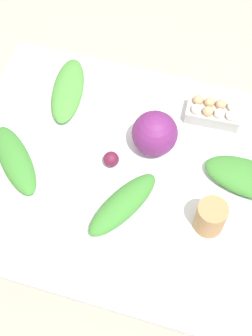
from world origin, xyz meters
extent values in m
plane|color=#B2A899|center=(0.00, 0.00, 0.00)|extent=(8.00, 8.00, 0.00)
cube|color=silver|center=(0.00, 0.00, 0.76)|extent=(1.37, 1.08, 0.03)
cylinder|color=olive|center=(0.62, -0.48, 0.37)|extent=(0.06, 0.06, 0.74)
sphere|color=#6B2366|center=(-0.08, -0.14, 0.86)|extent=(0.18, 0.18, 0.18)
cube|color=#A8A8A3|center=(-0.28, -0.35, 0.80)|extent=(0.23, 0.12, 0.06)
sphere|color=white|center=(-0.35, -0.38, 0.84)|extent=(0.04, 0.04, 0.04)
sphere|color=tan|center=(-0.30, -0.38, 0.84)|extent=(0.04, 0.04, 0.04)
sphere|color=tan|center=(-0.25, -0.37, 0.84)|extent=(0.04, 0.04, 0.04)
sphere|color=tan|center=(-0.20, -0.37, 0.84)|extent=(0.04, 0.04, 0.04)
sphere|color=white|center=(-0.35, -0.33, 0.84)|extent=(0.04, 0.04, 0.04)
sphere|color=white|center=(-0.30, -0.33, 0.84)|extent=(0.04, 0.04, 0.04)
sphere|color=tan|center=(-0.25, -0.33, 0.84)|extent=(0.04, 0.04, 0.04)
sphere|color=white|center=(-0.21, -0.32, 0.84)|extent=(0.04, 0.04, 0.04)
cylinder|color=#A87F51|center=(-0.36, 0.14, 0.84)|extent=(0.11, 0.11, 0.14)
ellipsoid|color=#3D8433|center=(0.43, 0.10, 0.81)|extent=(0.33, 0.34, 0.07)
ellipsoid|color=#3D8433|center=(-0.47, -0.08, 0.81)|extent=(0.37, 0.20, 0.07)
ellipsoid|color=#3D8433|center=(-0.04, 0.16, 0.81)|extent=(0.25, 0.35, 0.07)
ellipsoid|color=#4C933D|center=(0.35, -0.30, 0.81)|extent=(0.20, 0.38, 0.07)
sphere|color=#5B1933|center=(0.07, -0.02, 0.80)|extent=(0.06, 0.06, 0.06)
camera|label=1|loc=(-0.27, 0.90, 2.37)|focal=50.00mm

